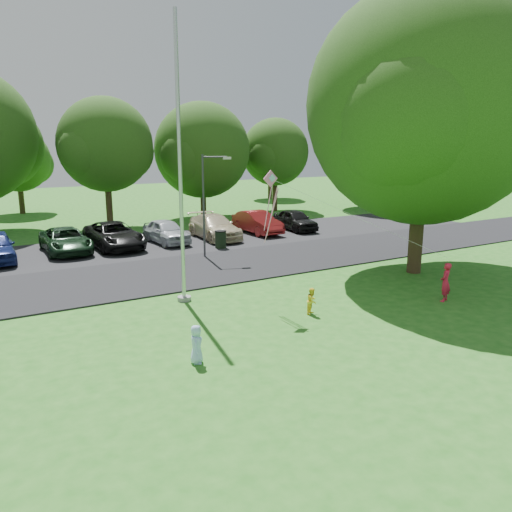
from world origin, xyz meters
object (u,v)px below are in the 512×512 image
flagpole (181,187)px  kite (276,194)px  street_lamp (208,197)px  child_yellow (312,301)px  woman (445,282)px  child_blue (196,344)px  big_tree (425,112)px  trash_can (221,240)px

flagpole → kite: size_ratio=1.64×
street_lamp → kite: (-1.28, -8.28, 0.89)m
street_lamp → child_yellow: size_ratio=5.67×
woman → child_blue: woman is taller
flagpole → big_tree: size_ratio=0.82×
street_lamp → woman: 12.07m
woman → kite: (-5.64, 2.71, 3.27)m
trash_can → child_blue: size_ratio=0.98×
big_tree → woman: (-2.23, -3.48, -6.23)m
street_lamp → woman: street_lamp is taller
big_tree → woman: bearing=-122.6°
big_tree → trash_can: bearing=119.3°
child_blue → kite: 6.33m
big_tree → kite: bearing=-174.4°
big_tree → child_blue: size_ratio=11.73×
trash_can → big_tree: (5.12, -9.11, 6.44)m
big_tree → flagpole: bearing=172.3°
flagpole → kite: bearing=-40.1°
street_lamp → big_tree: big_tree is taller
big_tree → child_yellow: big_tree is taller
trash_can → child_yellow: (-2.15, -11.27, -0.06)m
kite → big_tree: bearing=2.1°
child_blue → woman: bearing=-58.7°
flagpole → child_blue: size_ratio=9.58×
child_yellow → kite: 3.85m
child_yellow → woman: bearing=-46.6°
street_lamp → child_blue: street_lamp is taller
woman → child_blue: size_ratio=1.38×
flagpole → trash_can: bearing=55.3°
street_lamp → big_tree: 10.71m
trash_can → street_lamp: bearing=-132.7°
street_lamp → child_blue: bearing=-95.4°
child_blue → child_yellow: bearing=-42.4°
trash_can → child_blue: child_blue is taller
child_blue → flagpole: bearing=10.7°
big_tree → kite: big_tree is taller
child_yellow → kite: kite is taller
trash_can → child_yellow: trash_can is taller
flagpole → street_lamp: (3.86, 6.11, -1.06)m
trash_can → big_tree: big_tree is taller
trash_can → kite: size_ratio=0.17×
flagpole → kite: 3.38m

